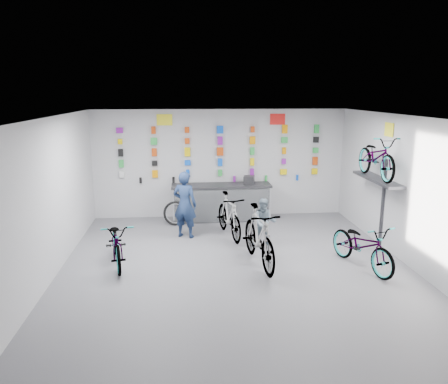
{
  "coord_description": "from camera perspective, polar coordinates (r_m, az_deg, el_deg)",
  "views": [
    {
      "loc": [
        -0.99,
        -8.01,
        3.45
      ],
      "look_at": [
        -0.12,
        1.4,
        1.28
      ],
      "focal_mm": 35.0,
      "sensor_mm": 36.0,
      "label": 1
    }
  ],
  "objects": [
    {
      "name": "register",
      "position": [
        11.93,
        3.29,
        1.58
      ],
      "size": [
        0.34,
        0.36,
        0.22
      ],
      "primitive_type": "cube",
      "rotation": [
        0.0,
        0.0,
        -0.24
      ],
      "color": "black",
      "rests_on": "counter"
    },
    {
      "name": "wall_left",
      "position": [
        8.62,
        -22.04,
        -1.12
      ],
      "size": [
        0.0,
        8.0,
        8.0
      ],
      "primitive_type": "plane",
      "rotation": [
        1.57,
        0.0,
        1.57
      ],
      "color": "#B0B0B2",
      "rests_on": "floor"
    },
    {
      "name": "bike_right",
      "position": [
        9.17,
        17.64,
        -6.62
      ],
      "size": [
        1.15,
        1.93,
        0.96
      ],
      "primitive_type": "imported",
      "rotation": [
        0.0,
        0.0,
        0.3
      ],
      "color": "gray",
      "rests_on": "floor"
    },
    {
      "name": "ceiling",
      "position": [
        8.09,
        1.8,
        9.72
      ],
      "size": [
        8.0,
        8.0,
        0.0
      ],
      "primitive_type": "plane",
      "rotation": [
        3.14,
        0.0,
        0.0
      ],
      "color": "white",
      "rests_on": "wall_back"
    },
    {
      "name": "spare_wheel",
      "position": [
        11.62,
        -6.35,
        -2.79
      ],
      "size": [
        0.66,
        0.23,
        0.65
      ],
      "rotation": [
        0.0,
        0.0,
        -0.09
      ],
      "color": "black",
      "rests_on": "floor"
    },
    {
      "name": "sign_side",
      "position": [
        10.27,
        20.75,
        7.63
      ],
      "size": [
        0.02,
        0.4,
        0.3
      ],
      "primitive_type": "cube",
      "color": "yellow",
      "rests_on": "wall_right"
    },
    {
      "name": "wall_bracket",
      "position": [
        10.36,
        19.48,
        1.13
      ],
      "size": [
        0.39,
        1.9,
        2.0
      ],
      "color": "#333338",
      "rests_on": "wall_right"
    },
    {
      "name": "bike_service",
      "position": [
        10.58,
        0.66,
        -3.08
      ],
      "size": [
        0.84,
        1.84,
        1.07
      ],
      "primitive_type": "imported",
      "rotation": [
        0.0,
        0.0,
        0.2
      ],
      "color": "gray",
      "rests_on": "floor"
    },
    {
      "name": "customer",
      "position": [
        10.01,
        5.31,
        -3.96
      ],
      "size": [
        0.59,
        0.49,
        1.1
      ],
      "primitive_type": "imported",
      "rotation": [
        0.0,
        0.0,
        -0.15
      ],
      "color": "slate",
      "rests_on": "floor"
    },
    {
      "name": "sign_left",
      "position": [
        12.03,
        -7.78,
        9.32
      ],
      "size": [
        0.42,
        0.02,
        0.3
      ],
      "primitive_type": "cube",
      "color": "yellow",
      "rests_on": "wall_back"
    },
    {
      "name": "merch_wall",
      "position": [
        12.1,
        -0.33,
        5.16
      ],
      "size": [
        5.57,
        0.08,
        1.57
      ],
      "color": "silver",
      "rests_on": "wall_back"
    },
    {
      "name": "wall_front",
      "position": [
        4.57,
        7.94,
        -12.48
      ],
      "size": [
        7.0,
        0.0,
        7.0
      ],
      "primitive_type": "plane",
      "rotation": [
        -1.57,
        0.0,
        0.0
      ],
      "color": "#B0B0B2",
      "rests_on": "floor"
    },
    {
      "name": "sign_right",
      "position": [
        12.29,
        7.01,
        9.42
      ],
      "size": [
        0.42,
        0.02,
        0.3
      ],
      "primitive_type": "cube",
      "color": "red",
      "rests_on": "wall_back"
    },
    {
      "name": "floor",
      "position": [
        8.78,
        1.66,
        -10.22
      ],
      "size": [
        8.0,
        8.0,
        0.0
      ],
      "primitive_type": "plane",
      "color": "#58575D",
      "rests_on": "ground"
    },
    {
      "name": "wall_back",
      "position": [
        12.21,
        -0.54,
        3.73
      ],
      "size": [
        7.0,
        0.0,
        7.0
      ],
      "primitive_type": "plane",
      "rotation": [
        1.57,
        0.0,
        0.0
      ],
      "color": "#B0B0B2",
      "rests_on": "floor"
    },
    {
      "name": "clerk",
      "position": [
        10.52,
        -5.14,
        -1.64
      ],
      "size": [
        0.7,
        0.59,
        1.63
      ],
      "primitive_type": "imported",
      "rotation": [
        0.0,
        0.0,
        2.73
      ],
      "color": "#172747",
      "rests_on": "floor"
    },
    {
      "name": "bike_left",
      "position": [
        9.2,
        -13.81,
        -6.4
      ],
      "size": [
        0.97,
        1.86,
        0.93
      ],
      "primitive_type": "imported",
      "rotation": [
        0.0,
        0.0,
        0.21
      ],
      "color": "gray",
      "rests_on": "floor"
    },
    {
      "name": "wall_right",
      "position": [
        9.39,
        23.45,
        -0.15
      ],
      "size": [
        0.0,
        8.0,
        8.0
      ],
      "primitive_type": "plane",
      "rotation": [
        1.57,
        0.0,
        -1.57
      ],
      "color": "#B0B0B2",
      "rests_on": "floor"
    },
    {
      "name": "bike_center",
      "position": [
        8.88,
        4.58,
        -5.82
      ],
      "size": [
        0.82,
        2.07,
        1.21
      ],
      "primitive_type": "imported",
      "rotation": [
        0.0,
        0.0,
        0.13
      ],
      "color": "gray",
      "rests_on": "floor"
    },
    {
      "name": "counter",
      "position": [
        11.97,
        -0.35,
        -1.42
      ],
      "size": [
        2.7,
        0.66,
        1.0
      ],
      "color": "black",
      "rests_on": "floor"
    },
    {
      "name": "bike_wall",
      "position": [
        10.24,
        19.32,
        4.35
      ],
      "size": [
        0.63,
        1.8,
        0.95
      ],
      "primitive_type": "imported",
      "color": "gray",
      "rests_on": "wall_bracket"
    }
  ]
}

